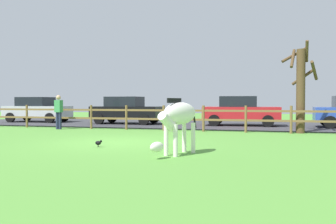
% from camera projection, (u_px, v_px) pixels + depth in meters
% --- Properties ---
extents(ground_plane, '(60.00, 60.00, 0.00)m').
position_uv_depth(ground_plane, '(117.00, 142.00, 11.69)').
color(ground_plane, '#549338').
extents(parking_asphalt, '(28.00, 7.40, 0.05)m').
position_uv_depth(parking_asphalt, '(185.00, 124.00, 20.62)').
color(parking_asphalt, '#38383D').
rests_on(parking_asphalt, ground_plane).
extents(paddock_fence, '(20.38, 0.11, 1.16)m').
position_uv_depth(paddock_fence, '(145.00, 116.00, 16.71)').
color(paddock_fence, brown).
rests_on(paddock_fence, ground_plane).
extents(bare_tree, '(1.51, 1.50, 3.85)m').
position_uv_depth(bare_tree, '(301.00, 87.00, 15.08)').
color(bare_tree, '#513A23').
rests_on(bare_tree, ground_plane).
extents(zebra, '(0.93, 1.86, 1.41)m').
position_uv_depth(zebra, '(178.00, 118.00, 8.95)').
color(zebra, white).
rests_on(zebra, ground_plane).
extents(crow_on_grass, '(0.21, 0.10, 0.20)m').
position_uv_depth(crow_on_grass, '(99.00, 143.00, 10.47)').
color(crow_on_grass, black).
rests_on(crow_on_grass, ground_plane).
extents(parked_car_black, '(4.00, 1.88, 1.56)m').
position_uv_depth(parked_car_black, '(126.00, 110.00, 20.72)').
color(parked_car_black, black).
rests_on(parked_car_black, parking_asphalt).
extents(parked_car_silver, '(4.09, 2.05, 1.56)m').
position_uv_depth(parked_car_silver, '(37.00, 109.00, 22.64)').
color(parked_car_silver, '#B7BABF').
rests_on(parked_car_silver, parking_asphalt).
extents(parked_car_red, '(4.07, 2.02, 1.56)m').
position_uv_depth(parked_car_red, '(241.00, 111.00, 19.18)').
color(parked_car_red, red).
rests_on(parked_car_red, parking_asphalt).
extents(visitor_near_fence, '(0.40, 0.29, 1.64)m').
position_uv_depth(visitor_near_fence, '(59.00, 110.00, 17.24)').
color(visitor_near_fence, '#232847').
rests_on(visitor_near_fence, ground_plane).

